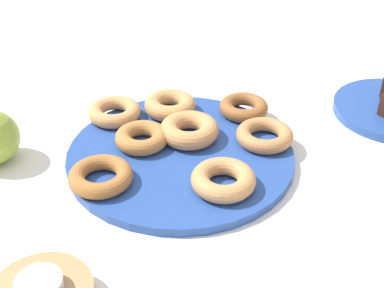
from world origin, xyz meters
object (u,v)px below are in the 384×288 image
Objects in this scene: donut_0 at (265,135)px; donut_4 at (100,175)px; donut_7 at (142,138)px; donut_plate at (180,155)px; donut_1 at (224,179)px; donut_2 at (115,112)px; donut_3 at (189,130)px; donut_5 at (170,105)px; tealight at (39,285)px; donut_6 at (244,107)px.

donut_0 is 0.99× the size of donut_4.
donut_plate is at bearing 126.48° from donut_7.
donut_1 is 1.04× the size of donut_2.
donut_plate is 0.10m from donut_1.
donut_4 is at bearing 55.19° from donut_2.
donut_4 is 1.09× the size of donut_7.
donut_1 is 0.13m from donut_3.
donut_1 is 1.04× the size of donut_5.
donut_2 is at bearing -91.97° from donut_7.
donut_1 is at bearing 141.31° from donut_4.
donut_5 is 1.71× the size of tealight.
donut_plate is at bearing -22.96° from donut_0.
donut_7 is at bearing 32.74° from donut_5.
donut_5 is 1.05× the size of donut_7.
donut_5 is at bearing -102.80° from donut_3.
donut_plate is at bearing -89.52° from donut_1.
tealight is (0.27, 0.14, 0.03)m from donut_plate.
donut_5 is at bearing -36.88° from donut_6.
donut_6 is at bearing -175.22° from donut_3.
donut_6 is 1.00× the size of donut_7.
donut_0 and donut_4 have the same top height.
tealight is at bearing 45.54° from donut_4.
donut_3 is at bearing -103.91° from donut_1.
donut_3 is (-0.03, -0.13, 0.00)m from donut_1.
donut_5 is (-0.05, -0.21, 0.00)m from donut_1.
donut_1 is at bearing 97.99° from donut_2.
donut_plate is 0.04m from donut_3.
donut_plate is 3.83× the size of donut_4.
donut_1 is at bearing 76.53° from donut_5.
donut_7 reaches higher than donut_plate.
donut_plate is 3.71× the size of donut_3.
tealight reaches higher than donut_7.
donut_4 is at bearing -0.81° from donut_plate.
donut_4 is (0.13, -0.10, -0.00)m from donut_1.
donut_2 is at bearing -30.85° from donut_6.
donut_4 is (0.10, 0.14, -0.00)m from donut_2.
donut_5 is 0.12m from donut_6.
donut_plate is 0.13m from donut_4.
donut_5 reaches higher than donut_6.
donut_4 is 0.28m from donut_6.
donut_3 is (0.09, -0.07, 0.00)m from donut_0.
donut_3 is 0.07m from donut_7.
donut_6 is (-0.28, -0.03, -0.00)m from donut_4.
donut_7 reaches higher than donut_4.
donut_2 is 0.09m from donut_7.
donut_7 is at bearing -5.20° from donut_6.
donut_4 reaches higher than donut_plate.
donut_plate is 3.97× the size of donut_5.
donut_4 is 1.09× the size of donut_6.
donut_0 is 0.25m from donut_4.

